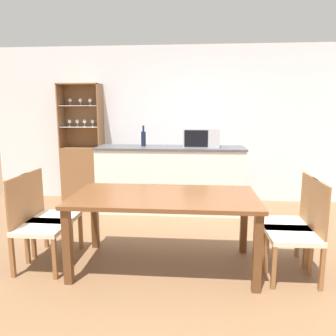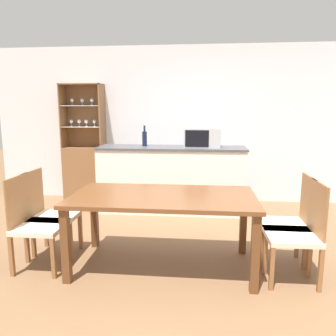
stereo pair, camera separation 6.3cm
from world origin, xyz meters
name	(u,v)px [view 2 (the right image)]	position (x,y,z in m)	size (l,w,h in m)	color
ground_plane	(186,272)	(0.00, 0.00, 0.00)	(18.00, 18.00, 0.00)	brown
wall_back	(194,125)	(0.00, 2.63, 1.27)	(6.80, 0.06, 2.55)	silver
kitchen_counter	(171,179)	(-0.32, 1.92, 0.49)	(2.18, 0.60, 0.98)	white
display_cabinet	(85,165)	(-1.84, 2.44, 0.60)	(0.68, 0.34, 1.94)	brown
dining_table	(163,204)	(-0.23, 0.11, 0.64)	(1.75, 0.91, 0.72)	brown
dining_chair_side_left_far	(49,215)	(-1.45, 0.25, 0.44)	(0.45, 0.45, 0.90)	beige
dining_chair_side_left_near	(36,224)	(-1.45, -0.03, 0.44)	(0.44, 0.44, 0.90)	beige
dining_chair_side_right_far	(289,223)	(0.98, 0.25, 0.44)	(0.44, 0.44, 0.90)	beige
dining_chair_side_right_near	(297,233)	(0.98, -0.03, 0.44)	(0.45, 0.45, 0.90)	beige
microwave	(202,138)	(0.13, 1.94, 1.12)	(0.52, 0.36, 0.28)	#B7BABF
wine_bottle	(145,138)	(-0.73, 1.99, 1.10)	(0.07, 0.07, 0.31)	#141E38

